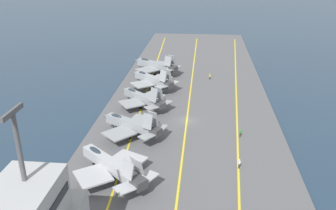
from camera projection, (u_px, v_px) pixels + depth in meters
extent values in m
plane|color=#23384C|center=(187.00, 122.00, 79.04)|extent=(2000.00, 2000.00, 0.00)
cube|color=#565659|center=(187.00, 121.00, 78.96)|extent=(190.84, 40.14, 0.40)
cube|color=yellow|center=(237.00, 123.00, 77.86)|extent=(171.42, 11.49, 0.01)
cube|color=yellow|center=(187.00, 121.00, 78.88)|extent=(171.76, 0.36, 0.01)
cube|color=yellow|center=(138.00, 118.00, 79.91)|extent=(171.65, 6.84, 0.01)
cube|color=#A8AAAF|center=(109.00, 164.00, 57.85)|extent=(9.52, 10.87, 1.74)
cone|color=#5B5E60|center=(84.00, 147.00, 62.74)|extent=(2.82, 2.91, 1.66)
cube|color=#38383A|center=(139.00, 183.00, 52.84)|extent=(2.86, 2.87, 1.48)
ellipsoid|color=#232D38|center=(95.00, 151.00, 60.09)|extent=(2.73, 2.99, 0.96)
cube|color=#A8AAAF|center=(93.00, 176.00, 55.63)|extent=(7.37, 7.26, 0.28)
cube|color=#A8AAAF|center=(127.00, 160.00, 59.94)|extent=(6.88, 7.13, 0.28)
cube|color=#A8AAAF|center=(127.00, 170.00, 52.32)|extent=(2.18, 2.38, 2.58)
cube|color=#A8AAAF|center=(137.00, 165.00, 53.50)|extent=(2.18, 2.38, 2.58)
cube|color=#A8AAAF|center=(124.00, 188.00, 51.72)|extent=(3.64, 3.69, 0.20)
cube|color=#A8AAAF|center=(148.00, 176.00, 54.65)|extent=(3.63, 3.49, 0.20)
cylinder|color=#B2B2B7|center=(93.00, 161.00, 61.63)|extent=(0.16, 0.16, 1.63)
cylinder|color=black|center=(94.00, 164.00, 61.83)|extent=(0.55, 0.60, 0.60)
cylinder|color=#B2B2B7|center=(108.00, 179.00, 56.86)|extent=(0.16, 0.16, 1.63)
cylinder|color=black|center=(108.00, 181.00, 57.06)|extent=(0.55, 0.60, 0.60)
cylinder|color=#B2B2B7|center=(120.00, 173.00, 58.43)|extent=(0.16, 0.16, 1.63)
cylinder|color=black|center=(120.00, 175.00, 58.63)|extent=(0.55, 0.60, 0.60)
cube|color=gray|center=(129.00, 124.00, 71.64)|extent=(6.84, 10.62, 1.73)
cone|color=#5B5E60|center=(106.00, 116.00, 75.01)|extent=(2.45, 2.64, 1.64)
cube|color=#38383A|center=(156.00, 132.00, 68.20)|extent=(2.61, 2.54, 1.47)
ellipsoid|color=#232D38|center=(116.00, 116.00, 73.09)|extent=(2.13, 2.84, 0.95)
cube|color=gray|center=(119.00, 133.00, 69.00)|extent=(7.14, 7.11, 0.28)
cube|color=gray|center=(141.00, 121.00, 74.33)|extent=(6.30, 5.98, 0.28)
cube|color=gray|center=(148.00, 121.00, 67.23)|extent=(1.80, 2.29, 2.91)
cube|color=gray|center=(153.00, 118.00, 68.61)|extent=(1.80, 2.29, 2.91)
cube|color=gray|center=(147.00, 136.00, 66.71)|extent=(3.50, 3.39, 0.20)
cube|color=gray|center=(161.00, 127.00, 70.16)|extent=(3.32, 2.89, 0.20)
cylinder|color=#B2B2B7|center=(114.00, 126.00, 74.44)|extent=(0.16, 0.16, 1.62)
cylinder|color=black|center=(114.00, 128.00, 74.64)|extent=(0.48, 0.63, 0.60)
cylinder|color=#B2B2B7|center=(130.00, 135.00, 70.78)|extent=(0.16, 0.16, 1.62)
cylinder|color=black|center=(130.00, 137.00, 70.98)|extent=(0.48, 0.63, 0.60)
cylinder|color=#B2B2B7|center=(138.00, 130.00, 72.62)|extent=(0.16, 0.16, 1.62)
cylinder|color=black|center=(138.00, 133.00, 72.82)|extent=(0.48, 0.63, 0.60)
cube|color=gray|center=(141.00, 97.00, 85.53)|extent=(8.83, 9.82, 1.61)
cone|color=#5B5E60|center=(124.00, 90.00, 90.06)|extent=(2.59, 2.66, 1.53)
cube|color=#38383A|center=(160.00, 105.00, 80.88)|extent=(2.63, 2.63, 1.36)
ellipsoid|color=#232D38|center=(132.00, 91.00, 87.61)|extent=(2.52, 2.71, 0.88)
cube|color=gray|center=(131.00, 103.00, 83.43)|extent=(6.88, 6.84, 0.28)
cube|color=gray|center=(152.00, 96.00, 87.50)|extent=(6.58, 6.67, 0.28)
cube|color=gray|center=(154.00, 95.00, 80.27)|extent=(2.17, 2.29, 3.12)
cube|color=gray|center=(159.00, 93.00, 81.34)|extent=(2.17, 2.29, 3.12)
cube|color=gray|center=(151.00, 107.00, 79.81)|extent=(3.47, 3.56, 0.20)
cube|color=gray|center=(166.00, 102.00, 82.59)|extent=(3.53, 3.33, 0.20)
cylinder|color=#B2B2B7|center=(130.00, 98.00, 89.04)|extent=(0.16, 0.16, 1.54)
cylinder|color=black|center=(130.00, 100.00, 89.22)|extent=(0.56, 0.60, 0.60)
cylinder|color=#B2B2B7|center=(141.00, 106.00, 84.64)|extent=(0.16, 0.16, 1.54)
cylinder|color=black|center=(141.00, 108.00, 84.82)|extent=(0.56, 0.60, 0.60)
cylinder|color=#B2B2B7|center=(148.00, 103.00, 86.05)|extent=(0.16, 0.16, 1.54)
cylinder|color=black|center=(148.00, 105.00, 86.24)|extent=(0.56, 0.60, 0.60)
cube|color=#93999E|center=(151.00, 79.00, 97.43)|extent=(8.74, 10.16, 1.73)
cone|color=#5B5E60|center=(135.00, 73.00, 101.86)|extent=(2.67, 2.76, 1.65)
cube|color=#38383A|center=(169.00, 85.00, 92.89)|extent=(2.74, 2.73, 1.47)
ellipsoid|color=#232D38|center=(142.00, 73.00, 99.43)|extent=(2.54, 2.81, 0.95)
cube|color=#93999E|center=(142.00, 84.00, 95.15)|extent=(7.12, 7.14, 0.28)
cube|color=#93999E|center=(161.00, 78.00, 99.62)|extent=(6.80, 6.76, 0.28)
cube|color=#93999E|center=(163.00, 76.00, 92.22)|extent=(2.10, 2.29, 2.91)
cube|color=#93999E|center=(168.00, 74.00, 93.40)|extent=(2.10, 2.29, 2.91)
cube|color=#93999E|center=(161.00, 86.00, 91.72)|extent=(3.51, 3.57, 0.20)
cube|color=#93999E|center=(174.00, 82.00, 94.67)|extent=(3.52, 3.30, 0.20)
cylinder|color=#B2B2B7|center=(141.00, 81.00, 100.94)|extent=(0.16, 0.16, 1.78)
cylinder|color=black|center=(141.00, 83.00, 101.17)|extent=(0.55, 0.60, 0.60)
cylinder|color=#B2B2B7|center=(151.00, 87.00, 96.54)|extent=(0.16, 0.16, 1.78)
cylinder|color=black|center=(151.00, 89.00, 96.77)|extent=(0.55, 0.60, 0.60)
cylinder|color=#B2B2B7|center=(157.00, 85.00, 98.12)|extent=(0.16, 0.16, 1.78)
cylinder|color=black|center=(157.00, 87.00, 98.35)|extent=(0.55, 0.60, 0.60)
cube|color=gray|center=(154.00, 65.00, 109.60)|extent=(8.00, 11.51, 1.87)
cone|color=#5B5E60|center=(137.00, 61.00, 113.59)|extent=(2.73, 2.92, 1.77)
cube|color=#38383A|center=(173.00, 69.00, 105.52)|extent=(2.87, 2.82, 1.59)
ellipsoid|color=#232D38|center=(145.00, 60.00, 111.35)|extent=(2.44, 3.10, 1.03)
cube|color=gray|center=(148.00, 70.00, 106.88)|extent=(7.69, 7.70, 0.28)
cube|color=gray|center=(163.00, 64.00, 112.33)|extent=(6.88, 6.74, 0.28)
cube|color=gray|center=(168.00, 61.00, 104.62)|extent=(1.98, 2.46, 2.86)
cube|color=gray|center=(172.00, 60.00, 106.06)|extent=(1.98, 2.46, 2.86)
cube|color=gray|center=(167.00, 70.00, 104.09)|extent=(3.64, 3.60, 0.20)
cube|color=gray|center=(177.00, 67.00, 107.52)|extent=(3.46, 3.19, 0.20)
cylinder|color=#B2B2B7|center=(143.00, 68.00, 112.87)|extent=(0.16, 0.16, 1.85)
cylinder|color=black|center=(143.00, 70.00, 113.11)|extent=(0.50, 0.63, 0.60)
cylinder|color=#B2B2B7|center=(155.00, 72.00, 108.67)|extent=(0.16, 0.16, 1.85)
cylinder|color=black|center=(155.00, 74.00, 108.91)|extent=(0.50, 0.63, 0.60)
cylinder|color=#B2B2B7|center=(160.00, 70.00, 110.59)|extent=(0.16, 0.16, 1.85)
cylinder|color=black|center=(160.00, 72.00, 110.83)|extent=(0.50, 0.63, 0.60)
cylinder|color=#232328|center=(210.00, 78.00, 105.09)|extent=(0.24, 0.24, 0.84)
cube|color=yellow|center=(210.00, 76.00, 104.81)|extent=(0.46, 0.44, 0.61)
sphere|color=tan|center=(210.00, 74.00, 104.64)|extent=(0.22, 0.22, 0.22)
sphere|color=yellow|center=(210.00, 74.00, 104.62)|extent=(0.24, 0.24, 0.24)
cylinder|color=#383328|center=(240.00, 135.00, 71.51)|extent=(0.24, 0.24, 0.93)
cube|color=green|center=(240.00, 132.00, 71.22)|extent=(0.42, 0.46, 0.57)
sphere|color=tan|center=(240.00, 130.00, 71.06)|extent=(0.22, 0.22, 0.22)
sphere|color=green|center=(240.00, 130.00, 71.04)|extent=(0.24, 0.24, 0.24)
cylinder|color=#383328|center=(239.00, 166.00, 60.93)|extent=(0.24, 0.24, 0.91)
cube|color=white|center=(239.00, 162.00, 60.63)|extent=(0.37, 0.44, 0.59)
sphere|color=#9E7051|center=(239.00, 160.00, 60.47)|extent=(0.22, 0.22, 0.22)
sphere|color=white|center=(239.00, 160.00, 60.45)|extent=(0.24, 0.24, 0.24)
cube|color=#A5A7AA|center=(24.00, 207.00, 34.46)|extent=(8.64, 6.08, 4.89)
cube|color=black|center=(54.00, 207.00, 34.08)|extent=(7.31, 0.12, 0.90)
cylinder|color=#4C4C4F|center=(19.00, 149.00, 33.08)|extent=(0.50, 0.50, 6.95)
cube|color=#4C4C4F|center=(12.00, 112.00, 31.64)|extent=(3.60, 0.30, 0.50)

